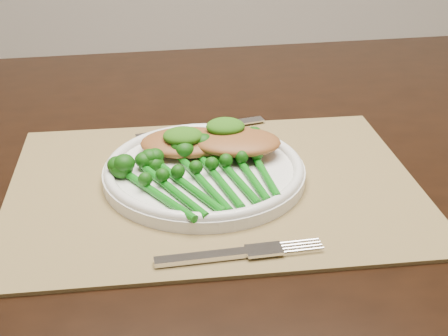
{
  "coord_description": "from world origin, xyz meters",
  "views": [
    {
      "loc": [
        -0.06,
        -0.83,
        1.13
      ],
      "look_at": [
        -0.04,
        -0.18,
        0.78
      ],
      "focal_mm": 50.0,
      "sensor_mm": 36.0,
      "label": 1
    }
  ],
  "objects_px": {
    "chicken_fillet_left": "(187,142)",
    "broccolini_bundle": "(211,180)",
    "dinner_plate": "(204,170)",
    "placemat": "(214,186)"
  },
  "relations": [
    {
      "from": "dinner_plate",
      "to": "chicken_fillet_left",
      "type": "bearing_deg",
      "value": 115.0
    },
    {
      "from": "broccolini_bundle",
      "to": "dinner_plate",
      "type": "bearing_deg",
      "value": 76.01
    },
    {
      "from": "placemat",
      "to": "broccolini_bundle",
      "type": "bearing_deg",
      "value": -104.61
    },
    {
      "from": "dinner_plate",
      "to": "chicken_fillet_left",
      "type": "relative_size",
      "value": 2.09
    },
    {
      "from": "placemat",
      "to": "dinner_plate",
      "type": "xyz_separation_m",
      "value": [
        -0.01,
        0.01,
        0.01
      ]
    },
    {
      "from": "dinner_plate",
      "to": "broccolini_bundle",
      "type": "distance_m",
      "value": 0.04
    },
    {
      "from": "dinner_plate",
      "to": "placemat",
      "type": "bearing_deg",
      "value": -51.2
    },
    {
      "from": "chicken_fillet_left",
      "to": "placemat",
      "type": "bearing_deg",
      "value": -65.13
    },
    {
      "from": "chicken_fillet_left",
      "to": "broccolini_bundle",
      "type": "relative_size",
      "value": 0.52
    },
    {
      "from": "chicken_fillet_left",
      "to": "broccolini_bundle",
      "type": "distance_m",
      "value": 0.09
    }
  ]
}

